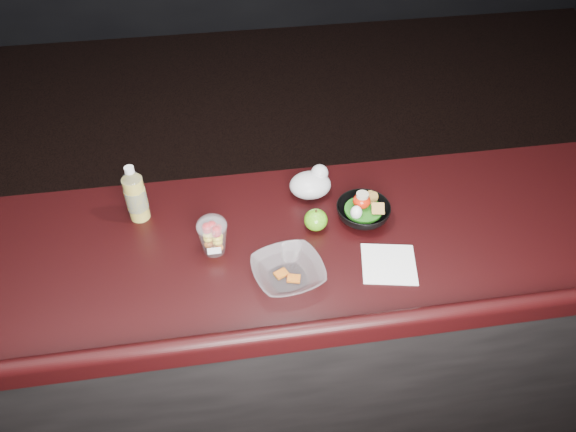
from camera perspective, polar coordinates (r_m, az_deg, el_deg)
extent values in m
cube|color=black|center=(2.16, -2.78, -12.64)|extent=(4.00, 0.65, 0.98)
cube|color=black|center=(1.76, -3.33, -3.32)|extent=(4.06, 0.71, 0.04)
cylinder|color=gold|center=(1.85, -15.16, 1.73)|extent=(0.06, 0.06, 0.16)
cylinder|color=white|center=(1.85, -15.16, 1.73)|extent=(0.07, 0.07, 0.16)
cone|color=white|center=(1.79, -15.70, 3.95)|extent=(0.06, 0.06, 0.03)
cylinder|color=white|center=(1.78, -15.83, 4.53)|extent=(0.03, 0.03, 0.02)
cylinder|color=#072D99|center=(1.85, -15.16, 1.73)|extent=(0.07, 0.07, 0.07)
ellipsoid|color=white|center=(1.67, -7.78, -0.97)|extent=(0.09, 0.09, 0.05)
ellipsoid|color=#387A0E|center=(1.78, 2.84, -0.40)|extent=(0.08, 0.08, 0.07)
cylinder|color=black|center=(1.75, 2.88, 0.49)|extent=(0.01, 0.01, 0.01)
ellipsoid|color=silver|center=(1.89, 2.27, 3.15)|extent=(0.14, 0.12, 0.08)
sphere|color=silver|center=(1.89, 3.22, 4.38)|extent=(0.06, 0.06, 0.06)
imported|color=black|center=(1.83, 7.63, 0.37)|extent=(0.23, 0.23, 0.05)
cylinder|color=#0F470C|center=(1.82, 7.66, 0.63)|extent=(0.12, 0.12, 0.01)
ellipsoid|color=red|center=(1.81, 7.50, 1.52)|extent=(0.06, 0.06, 0.05)
cylinder|color=beige|center=(1.80, 7.57, 2.12)|extent=(0.04, 0.04, 0.01)
ellipsoid|color=white|center=(1.78, 6.95, 0.37)|extent=(0.04, 0.04, 0.05)
imported|color=silver|center=(1.64, 0.01, -5.74)|extent=(0.24, 0.24, 0.05)
cube|color=#990F0C|center=(1.65, -0.70, -5.88)|extent=(0.05, 0.04, 0.01)
cube|color=#990F0C|center=(1.64, 0.58, -6.37)|extent=(0.04, 0.04, 0.01)
cube|color=white|center=(1.72, 10.20, -4.82)|extent=(0.19, 0.19, 0.00)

